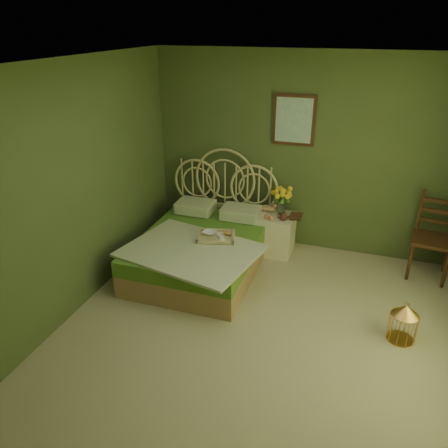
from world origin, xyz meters
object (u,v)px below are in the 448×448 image
(nightstand, at_px, (276,228))
(bed, at_px, (203,246))
(chair, at_px, (433,231))
(birdcage, at_px, (403,323))

(nightstand, bearing_deg, bed, -138.63)
(bed, bearing_deg, chair, 15.47)
(chair, bearing_deg, bed, -156.65)
(nightstand, relative_size, birdcage, 2.38)
(nightstand, distance_m, birdcage, 2.14)
(bed, distance_m, nightstand, 1.06)
(nightstand, height_order, chair, chair)
(bed, distance_m, birdcage, 2.50)
(chair, xyz_separation_m, birdcage, (-0.33, -1.47, -0.38))
(bed, height_order, chair, bed)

